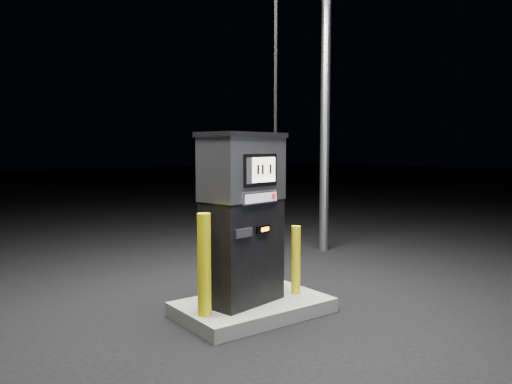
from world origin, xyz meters
TOP-DOWN VIEW (x-y plane):
  - ground at (0.00, 0.00)m, footprint 80.00×80.00m
  - pump_island at (0.00, 0.00)m, footprint 1.60×1.00m
  - fuel_dispenser at (-0.12, 0.03)m, footprint 1.04×0.71m
  - bollard_left at (-0.67, -0.11)m, footprint 0.14×0.14m
  - bollard_right at (0.55, -0.07)m, footprint 0.11×0.11m

SIDE VIEW (x-z plane):
  - ground at x=0.00m, z-range 0.00..0.00m
  - pump_island at x=0.00m, z-range 0.00..0.15m
  - bollard_right at x=0.55m, z-range 0.15..0.92m
  - bollard_left at x=-0.67m, z-range 0.15..1.17m
  - fuel_dispenser at x=-0.12m, z-range -0.80..2.96m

